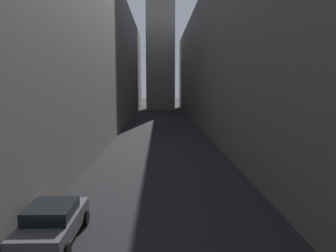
{
  "coord_description": "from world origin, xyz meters",
  "views": [
    {
      "loc": [
        -0.23,
        7.25,
        6.02
      ],
      "look_at": [
        0.0,
        16.35,
        4.92
      ],
      "focal_mm": 35.31,
      "sensor_mm": 36.0,
      "label": 1
    }
  ],
  "objects": [
    {
      "name": "ground_plane",
      "position": [
        0.0,
        48.0,
        0.0
      ],
      "size": [
        264.0,
        264.0,
        0.0
      ],
      "primitive_type": "plane",
      "color": "#232326"
    },
    {
      "name": "building_block_left",
      "position": [
        -10.6,
        50.0,
        9.89
      ],
      "size": [
        10.21,
        108.0,
        19.78
      ],
      "primitive_type": "cube",
      "color": "slate",
      "rests_on": "ground"
    },
    {
      "name": "building_block_right",
      "position": [
        12.78,
        50.0,
        9.4
      ],
      "size": [
        14.56,
        108.0,
        18.8
      ],
      "primitive_type": "cube",
      "color": "slate",
      "rests_on": "ground"
    },
    {
      "name": "parked_car_left_third",
      "position": [
        -4.4,
        19.59,
        0.79
      ],
      "size": [
        2.06,
        4.44,
        1.52
      ],
      "rotation": [
        0.0,
        0.0,
        1.57
      ],
      "color": "#4C4C51",
      "rests_on": "ground"
    }
  ]
}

